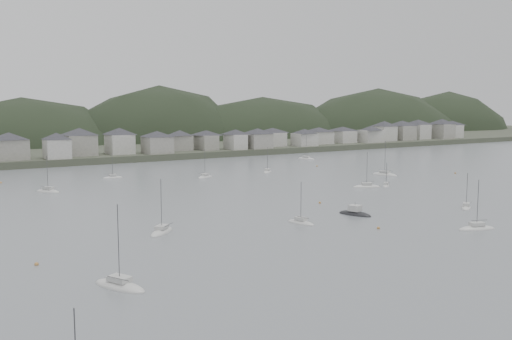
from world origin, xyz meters
TOP-DOWN VIEW (x-y plane):
  - ground at (0.00, 0.00)m, footprint 900.00×900.00m
  - far_shore_land at (0.00, 295.00)m, footprint 900.00×250.00m
  - forested_ridge at (4.83, 269.40)m, footprint 851.55×103.94m
  - waterfront_town at (50.59, 183.34)m, footprint 451.48×28.46m
  - sailboat_lead at (58.30, 79.48)m, footprint 5.71×10.46m
  - moored_fleet at (-19.32, 58.83)m, footprint 224.66×170.22m
  - motor_launch_far at (-1.17, 29.11)m, footprint 5.43×9.03m
  - mooring_buoys at (-0.55, 66.99)m, footprint 158.33×116.95m

SIDE VIEW (x-z plane):
  - forested_ridge at x=4.83m, z-range -62.57..40.00m
  - ground at x=0.00m, z-range 0.00..0.00m
  - mooring_buoys at x=-0.55m, z-range -0.20..0.50m
  - sailboat_lead at x=58.30m, z-range -6.64..6.97m
  - moored_fleet at x=-19.32m, z-range -6.58..6.93m
  - motor_launch_far at x=-1.17m, z-range -1.72..2.30m
  - far_shore_land at x=0.00m, z-range 0.00..3.00m
  - waterfront_town at x=50.59m, z-range 2.20..15.12m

